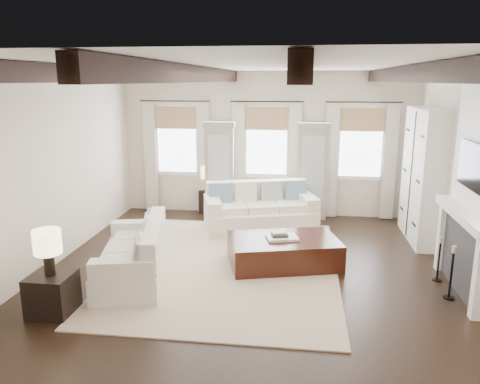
# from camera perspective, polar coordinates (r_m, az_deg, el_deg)

# --- Properties ---
(ground) EXTENTS (7.50, 7.50, 0.00)m
(ground) POSITION_cam_1_polar(r_m,az_deg,el_deg) (7.35, 0.87, -10.61)
(ground) COLOR black
(ground) RESTS_ON ground
(room_shell) EXTENTS (6.54, 7.54, 3.22)m
(room_shell) POSITION_cam_1_polar(r_m,az_deg,el_deg) (7.64, 7.31, 5.01)
(room_shell) COLOR beige
(room_shell) RESTS_ON ground
(area_rug) EXTENTS (3.55, 4.73, 0.02)m
(area_rug) POSITION_cam_1_polar(r_m,az_deg,el_deg) (7.86, -1.46, -8.88)
(area_rug) COLOR beige
(area_rug) RESTS_ON ground
(sofa_back) EXTENTS (2.42, 1.61, 0.95)m
(sofa_back) POSITION_cam_1_polar(r_m,az_deg,el_deg) (9.63, 2.41, -2.31)
(sofa_back) COLOR white
(sofa_back) RESTS_ON ground
(sofa_left) EXTENTS (1.35, 2.20, 0.88)m
(sofa_left) POSITION_cam_1_polar(r_m,az_deg,el_deg) (7.46, -12.55, -7.58)
(sofa_left) COLOR white
(sofa_left) RESTS_ON ground
(ottoman) EXTENTS (1.98, 1.52, 0.46)m
(ottoman) POSITION_cam_1_polar(r_m,az_deg,el_deg) (7.84, 5.33, -7.26)
(ottoman) COLOR black
(ottoman) RESTS_ON ground
(tray) EXTENTS (0.58, 0.50, 0.04)m
(tray) POSITION_cam_1_polar(r_m,az_deg,el_deg) (7.76, 5.14, -5.52)
(tray) COLOR white
(tray) RESTS_ON ottoman
(book_lower) EXTENTS (0.30, 0.26, 0.04)m
(book_lower) POSITION_cam_1_polar(r_m,az_deg,el_deg) (7.74, 4.85, -5.24)
(book_lower) COLOR #262628
(book_lower) RESTS_ON tray
(book_upper) EXTENTS (0.26, 0.22, 0.03)m
(book_upper) POSITION_cam_1_polar(r_m,az_deg,el_deg) (7.75, 4.79, -4.94)
(book_upper) COLOR beige
(book_upper) RESTS_ON book_lower
(side_table_front) EXTENTS (0.54, 0.54, 0.54)m
(side_table_front) POSITION_cam_1_polar(r_m,az_deg,el_deg) (6.73, -21.90, -11.47)
(side_table_front) COLOR black
(side_table_front) RESTS_ON ground
(lamp_front) EXTENTS (0.35, 0.35, 0.61)m
(lamp_front) POSITION_cam_1_polar(r_m,az_deg,el_deg) (6.48, -22.43, -5.94)
(lamp_front) COLOR black
(lamp_front) RESTS_ON side_table_front
(side_table_back) EXTENTS (0.36, 0.36, 0.54)m
(side_table_back) POSITION_cam_1_polar(r_m,az_deg,el_deg) (10.89, -3.94, -1.07)
(side_table_back) COLOR black
(side_table_back) RESTS_ON ground
(lamp_back) EXTENTS (0.32, 0.32, 0.56)m
(lamp_back) POSITION_cam_1_polar(r_m,az_deg,el_deg) (10.75, -4.00, 2.29)
(lamp_back) COLOR black
(lamp_back) RESTS_ON side_table_back
(candlestick_near) EXTENTS (0.16, 0.16, 0.78)m
(candlestick_near) POSITION_cam_1_polar(r_m,az_deg,el_deg) (7.26, 24.33, -9.42)
(candlestick_near) COLOR black
(candlestick_near) RESTS_ON ground
(candlestick_far) EXTENTS (0.14, 0.14, 0.70)m
(candlestick_far) POSITION_cam_1_polar(r_m,az_deg,el_deg) (7.81, 23.05, -7.95)
(candlestick_far) COLOR black
(candlestick_far) RESTS_ON ground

